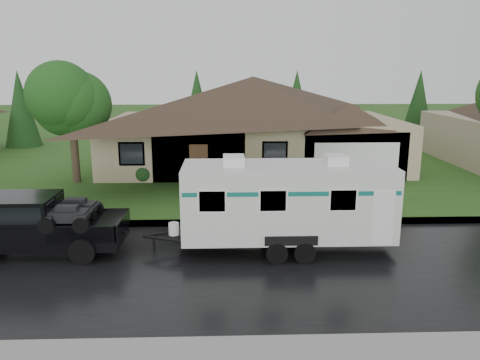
# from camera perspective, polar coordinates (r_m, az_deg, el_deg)

# --- Properties ---
(ground) EXTENTS (140.00, 140.00, 0.00)m
(ground) POSITION_cam_1_polar(r_m,az_deg,el_deg) (17.11, -2.37, -7.85)
(ground) COLOR #2A5119
(ground) RESTS_ON ground
(road) EXTENTS (140.00, 8.00, 0.01)m
(road) POSITION_cam_1_polar(r_m,az_deg,el_deg) (15.26, -2.42, -10.54)
(road) COLOR black
(road) RESTS_ON ground
(curb) EXTENTS (140.00, 0.50, 0.15)m
(curb) POSITION_cam_1_polar(r_m,az_deg,el_deg) (19.20, -2.33, -5.21)
(curb) COLOR gray
(curb) RESTS_ON ground
(lawn) EXTENTS (140.00, 26.00, 0.15)m
(lawn) POSITION_cam_1_polar(r_m,az_deg,el_deg) (31.55, -2.19, 2.17)
(lawn) COLOR #2A5119
(lawn) RESTS_ON ground
(house_main) EXTENTS (19.44, 10.80, 6.90)m
(house_main) POSITION_cam_1_polar(r_m,az_deg,el_deg) (29.98, 2.18, 8.37)
(house_main) COLOR tan
(house_main) RESTS_ON lawn
(tree_left_green) EXTENTS (3.78, 3.78, 6.26)m
(tree_left_green) POSITION_cam_1_polar(r_m,az_deg,el_deg) (26.63, -19.94, 8.92)
(tree_left_green) COLOR #382B1E
(tree_left_green) RESTS_ON lawn
(shrub_row) EXTENTS (13.60, 1.00, 1.00)m
(shrub_row) POSITION_cam_1_polar(r_m,az_deg,el_deg) (25.91, 2.18, 1.01)
(shrub_row) COLOR #143814
(shrub_row) RESTS_ON lawn
(pickup_truck) EXTENTS (6.09, 2.31, 2.03)m
(pickup_truck) POSITION_cam_1_polar(r_m,az_deg,el_deg) (17.53, -24.31, -4.77)
(pickup_truck) COLOR black
(pickup_truck) RESTS_ON ground
(travel_trailer) EXTENTS (7.51, 2.64, 3.37)m
(travel_trailer) POSITION_cam_1_polar(r_m,az_deg,el_deg) (16.14, 5.75, -2.52)
(travel_trailer) COLOR silver
(travel_trailer) RESTS_ON ground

